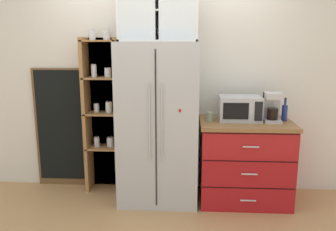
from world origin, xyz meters
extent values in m
plane|color=tan|center=(0.00, 0.00, 0.00)|extent=(10.65, 10.65, 0.00)
cube|color=silver|center=(0.00, 0.40, 1.27)|extent=(4.96, 0.10, 2.55)
cube|color=#B7BABF|center=(0.00, 0.02, 0.86)|extent=(0.84, 0.65, 1.72)
cube|color=black|center=(0.00, -0.30, 0.86)|extent=(0.01, 0.01, 1.58)
cylinder|color=#B7BABF|center=(-0.06, -0.32, 0.95)|extent=(0.02, 0.02, 0.77)
cylinder|color=#B7BABF|center=(0.06, -0.32, 0.95)|extent=(0.02, 0.02, 0.77)
cube|color=#A8161C|center=(0.23, -0.30, 1.07)|extent=(0.02, 0.01, 0.02)
cube|color=brown|center=(-0.66, 0.37, 0.88)|extent=(0.45, 0.04, 1.77)
cube|color=#9E7042|center=(-0.85, 0.22, 0.88)|extent=(0.04, 0.26, 1.77)
cube|color=#9E7042|center=(-0.48, 0.22, 0.88)|extent=(0.04, 0.26, 1.77)
cube|color=#9E7042|center=(-0.66, 0.22, 0.52)|extent=(0.39, 0.26, 0.02)
cylinder|color=silver|center=(-0.74, 0.22, 0.58)|extent=(0.06, 0.06, 0.10)
cylinder|color=#CCB78C|center=(-0.74, 0.22, 0.56)|extent=(0.06, 0.06, 0.07)
cylinder|color=#B2B2B7|center=(-0.74, 0.22, 0.64)|extent=(0.06, 0.06, 0.01)
cylinder|color=silver|center=(-0.58, 0.23, 0.57)|extent=(0.08, 0.08, 0.10)
cylinder|color=#2D2D2D|center=(-0.58, 0.23, 0.56)|extent=(0.07, 0.07, 0.07)
cylinder|color=#B2B2B7|center=(-0.58, 0.23, 0.63)|extent=(0.08, 0.08, 0.01)
cube|color=#9E7042|center=(-0.66, 0.22, 0.92)|extent=(0.39, 0.26, 0.02)
cylinder|color=silver|center=(-0.73, 0.24, 0.97)|extent=(0.06, 0.06, 0.09)
cylinder|color=white|center=(-0.73, 0.24, 0.96)|extent=(0.05, 0.05, 0.06)
cylinder|color=#B2B2B7|center=(-0.73, 0.24, 1.03)|extent=(0.06, 0.06, 0.01)
cylinder|color=silver|center=(-0.58, 0.22, 0.99)|extent=(0.08, 0.08, 0.12)
cylinder|color=brown|center=(-0.58, 0.22, 0.97)|extent=(0.07, 0.07, 0.08)
cylinder|color=#B2B2B7|center=(-0.58, 0.22, 1.05)|extent=(0.07, 0.07, 0.01)
cube|color=#9E7042|center=(-0.66, 0.22, 1.33)|extent=(0.39, 0.26, 0.02)
cylinder|color=silver|center=(-0.73, 0.20, 1.40)|extent=(0.06, 0.06, 0.13)
cylinder|color=#E0C67F|center=(-0.73, 0.20, 1.38)|extent=(0.05, 0.05, 0.09)
cylinder|color=#B2B2B7|center=(-0.73, 0.20, 1.47)|extent=(0.06, 0.06, 0.01)
cylinder|color=silver|center=(-0.58, 0.21, 1.38)|extent=(0.08, 0.08, 0.10)
cylinder|color=#382316|center=(-0.58, 0.21, 1.37)|extent=(0.07, 0.07, 0.06)
cylinder|color=#B2B2B7|center=(-0.58, 0.21, 1.44)|extent=(0.07, 0.07, 0.01)
cube|color=#9E7042|center=(-0.66, 0.22, 1.73)|extent=(0.39, 0.26, 0.02)
cylinder|color=silver|center=(-0.74, 0.23, 1.79)|extent=(0.07, 0.07, 0.10)
cylinder|color=beige|center=(-0.74, 0.23, 1.77)|extent=(0.06, 0.06, 0.07)
cylinder|color=#B2B2B7|center=(-0.74, 0.23, 1.85)|extent=(0.07, 0.07, 0.01)
cylinder|color=silver|center=(-0.58, 0.23, 1.79)|extent=(0.08, 0.08, 0.11)
cylinder|color=#B77A38|center=(-0.58, 0.23, 1.78)|extent=(0.07, 0.07, 0.07)
cylinder|color=#B2B2B7|center=(-0.58, 0.23, 1.85)|extent=(0.07, 0.07, 0.01)
cube|color=#A8161C|center=(0.93, 0.03, 0.43)|extent=(0.95, 0.64, 0.85)
cube|color=olive|center=(0.93, 0.03, 0.87)|extent=(0.98, 0.67, 0.04)
cube|color=black|center=(0.93, -0.29, 0.27)|extent=(0.93, 0.00, 0.01)
cube|color=silver|center=(0.93, -0.30, 0.14)|extent=(0.16, 0.01, 0.01)
cube|color=black|center=(0.93, -0.29, 0.56)|extent=(0.93, 0.00, 0.01)
cube|color=silver|center=(0.93, -0.30, 0.43)|extent=(0.16, 0.01, 0.01)
cube|color=black|center=(0.93, -0.29, 0.84)|extent=(0.93, 0.00, 0.01)
cube|color=silver|center=(0.93, -0.30, 0.71)|extent=(0.16, 0.01, 0.01)
cube|color=#B7BABF|center=(0.86, 0.08, 1.02)|extent=(0.44, 0.32, 0.26)
cube|color=black|center=(0.80, -0.08, 1.02)|extent=(0.26, 0.01, 0.17)
cube|color=black|center=(1.03, -0.08, 1.02)|extent=(0.08, 0.01, 0.20)
cube|color=#B7B7BC|center=(1.20, 0.01, 0.91)|extent=(0.17, 0.20, 0.03)
cube|color=#B7B7BC|center=(1.20, 0.08, 1.04)|extent=(0.17, 0.06, 0.30)
cube|color=#B7B7BC|center=(1.20, 0.01, 1.17)|extent=(0.17, 0.20, 0.06)
cylinder|color=black|center=(1.20, 0.00, 0.98)|extent=(0.11, 0.11, 0.12)
cylinder|color=#8CA37F|center=(0.55, 0.02, 0.94)|extent=(0.07, 0.07, 0.10)
torus|color=#8CA37F|center=(0.60, 0.02, 0.95)|extent=(0.05, 0.01, 0.05)
cylinder|color=silver|center=(0.93, -0.01, 0.94)|extent=(0.07, 0.07, 0.09)
torus|color=silver|center=(0.98, -0.01, 0.94)|extent=(0.05, 0.01, 0.05)
cylinder|color=navy|center=(1.34, 0.07, 0.98)|extent=(0.06, 0.06, 0.17)
cone|color=navy|center=(1.34, 0.07, 1.07)|extent=(0.06, 0.06, 0.04)
cylinder|color=navy|center=(1.34, 0.07, 1.10)|extent=(0.02, 0.02, 0.07)
cylinder|color=black|center=(1.34, 0.07, 1.14)|extent=(0.03, 0.03, 0.01)
cube|color=silver|center=(0.00, 0.19, 2.02)|extent=(0.80, 0.02, 0.61)
cube|color=silver|center=(0.00, 0.04, 1.73)|extent=(0.80, 0.32, 0.02)
cube|color=silver|center=(-0.39, 0.04, 2.02)|extent=(0.02, 0.32, 0.61)
cube|color=silver|center=(0.39, 0.04, 2.02)|extent=(0.02, 0.32, 0.61)
cube|color=silver|center=(0.00, 0.04, 2.02)|extent=(0.77, 0.30, 0.02)
cube|color=silver|center=(-0.20, -0.11, 2.02)|extent=(0.37, 0.01, 0.57)
cube|color=silver|center=(0.20, -0.11, 2.02)|extent=(0.37, 0.01, 0.57)
cylinder|color=silver|center=(-0.28, 0.04, 1.74)|extent=(0.05, 0.05, 0.00)
cylinder|color=silver|center=(-0.28, 0.04, 1.78)|extent=(0.01, 0.01, 0.07)
cone|color=silver|center=(-0.28, 0.04, 1.84)|extent=(0.06, 0.06, 0.05)
cylinder|color=silver|center=(0.00, 0.04, 1.74)|extent=(0.05, 0.05, 0.00)
cylinder|color=silver|center=(0.00, 0.04, 1.78)|extent=(0.01, 0.01, 0.07)
cone|color=silver|center=(0.00, 0.04, 1.84)|extent=(0.06, 0.06, 0.05)
cylinder|color=silver|center=(0.28, 0.04, 1.74)|extent=(0.05, 0.05, 0.00)
cylinder|color=silver|center=(0.28, 0.04, 1.78)|extent=(0.01, 0.01, 0.07)
cone|color=silver|center=(0.28, 0.04, 1.84)|extent=(0.06, 0.06, 0.05)
cylinder|color=white|center=(-0.24, 0.04, 2.06)|extent=(0.06, 0.06, 0.07)
cylinder|color=white|center=(0.24, 0.04, 2.06)|extent=(0.06, 0.06, 0.07)
cube|color=brown|center=(-1.21, 0.33, 0.71)|extent=(0.60, 0.04, 1.42)
cube|color=black|center=(-1.21, 0.31, 0.74)|extent=(0.54, 0.01, 1.32)
camera|label=1|loc=(0.31, -3.54, 1.70)|focal=36.39mm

